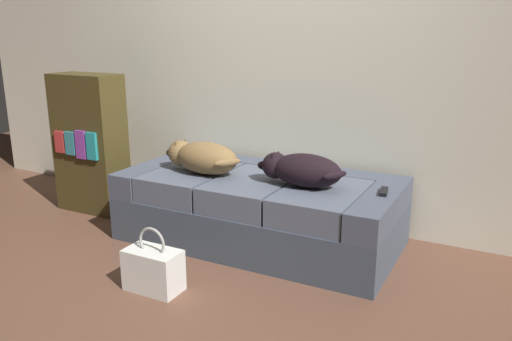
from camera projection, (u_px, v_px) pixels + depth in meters
name	position (u px, v px, depth m)	size (l,w,h in m)	color
ground_plane	(179.00, 302.00, 2.80)	(10.00, 10.00, 0.00)	brown
back_wall	(295.00, 34.00, 3.73)	(6.40, 0.10, 2.80)	silver
couch	(259.00, 209.00, 3.56)	(1.87, 0.92, 0.47)	#3F4957
dog_tan	(202.00, 157.00, 3.54)	(0.65, 0.32, 0.22)	olive
dog_dark	(301.00, 170.00, 3.25)	(0.62, 0.28, 0.21)	black
tv_remote	(384.00, 191.00, 3.12)	(0.04, 0.15, 0.02)	black
handbag	(153.00, 269.00, 2.90)	(0.32, 0.18, 0.38)	silver
bookshelf	(90.00, 143.00, 4.11)	(0.56, 0.30, 1.10)	#443819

